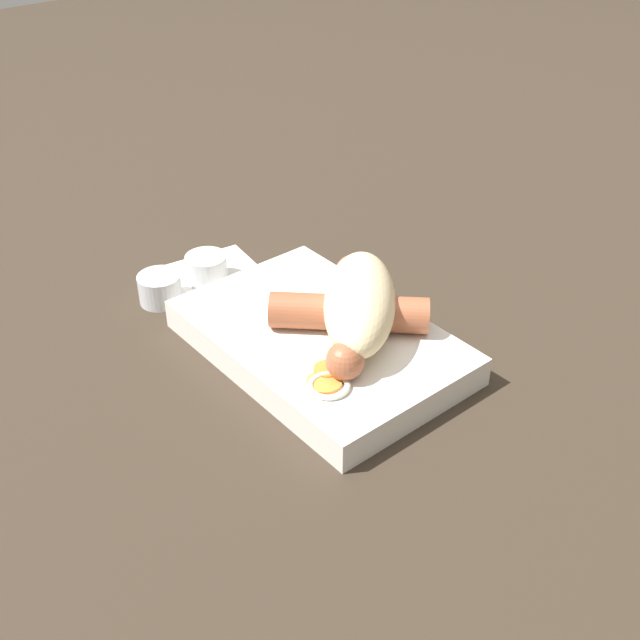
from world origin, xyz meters
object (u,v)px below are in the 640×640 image
object	(u,v)px
bread_roll	(360,302)
condiment_cup_far	(160,290)
condiment_cup_near	(207,270)
sausage	(349,313)
food_tray	(320,342)

from	to	relation	value
bread_roll	condiment_cup_far	size ratio (longest dim) A/B	3.53
condiment_cup_far	condiment_cup_near	bearing A→B (deg)	92.94
bread_roll	sausage	distance (m)	0.02
sausage	condiment_cup_far	xyz separation A→B (m)	(-0.19, -0.09, -0.03)
condiment_cup_far	sausage	bearing A→B (deg)	25.10
bread_roll	food_tray	bearing A→B (deg)	-127.15
bread_roll	sausage	size ratio (longest dim) A/B	1.14
food_tray	bread_roll	xyz separation A→B (m)	(0.02, 0.03, 0.04)
condiment_cup_near	condiment_cup_far	distance (m)	0.06
food_tray	sausage	distance (m)	0.04
food_tray	bread_roll	size ratio (longest dim) A/B	1.68
bread_roll	condiment_cup_far	world-z (taller)	bread_roll
condiment_cup_near	food_tray	bearing A→B (deg)	2.94
condiment_cup_near	condiment_cup_far	xyz separation A→B (m)	(0.00, -0.06, 0.00)
bread_roll	condiment_cup_near	size ratio (longest dim) A/B	3.53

